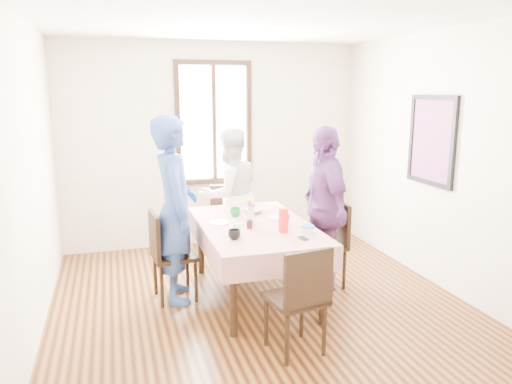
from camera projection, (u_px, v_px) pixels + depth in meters
ground at (264, 310)px, 4.71m from camera, size 4.50×4.50×0.00m
back_wall at (214, 145)px, 6.54m from camera, size 4.00×0.00×4.00m
right_wall at (450, 163)px, 4.99m from camera, size 0.00×4.50×4.50m
window_frame at (214, 123)px, 6.46m from camera, size 1.02×0.06×1.62m
window_pane at (214, 123)px, 6.47m from camera, size 0.90×0.02×1.50m
art_poster at (432, 140)px, 5.22m from camera, size 0.04×0.76×0.96m
dining_table at (255, 260)px, 4.98m from camera, size 0.95×1.67×0.75m
tablecloth at (255, 224)px, 4.90m from camera, size 1.07×1.79×0.01m
chair_left at (174, 255)px, 4.89m from camera, size 0.46×0.46×0.91m
chair_right at (324, 244)px, 5.23m from camera, size 0.45×0.45×0.91m
chair_far at (228, 224)px, 6.04m from camera, size 0.47×0.47×0.91m
chair_near at (295, 298)px, 3.89m from camera, size 0.49×0.49×0.91m
person_left at (175, 210)px, 4.79m from camera, size 0.47×0.70×1.86m
person_far at (228, 195)px, 5.94m from camera, size 0.95×0.83×1.65m
person_right at (323, 208)px, 5.14m from camera, size 0.48×1.04×1.73m
mug_black at (234, 234)px, 4.39m from camera, size 0.13×0.13×0.09m
mug_flag at (285, 220)px, 4.87m from camera, size 0.14×0.14×0.10m
mug_green at (235, 212)px, 5.19m from camera, size 0.16×0.16×0.09m
serving_bowl at (254, 211)px, 5.32m from camera, size 0.27×0.27×0.05m
juice_carton at (283, 220)px, 4.59m from camera, size 0.07×0.07×0.23m
butter_tub at (308, 230)px, 4.58m from camera, size 0.12×0.12×0.06m
jam_jar at (250, 224)px, 4.74m from camera, size 0.06×0.06×0.08m
drinking_glass at (237, 229)px, 4.55m from camera, size 0.07×0.07×0.10m
smartphone at (303, 238)px, 4.41m from camera, size 0.07×0.13×0.01m
flower_vase at (251, 217)px, 4.90m from camera, size 0.07×0.07×0.14m
plate_left at (220, 222)px, 4.93m from camera, size 0.20×0.20×0.01m
plate_right at (278, 218)px, 5.10m from camera, size 0.20×0.20×0.01m
plate_far at (237, 209)px, 5.48m from camera, size 0.20×0.20×0.01m
butter_lid at (308, 226)px, 4.58m from camera, size 0.12×0.12×0.01m
flower_bunch at (251, 206)px, 4.87m from camera, size 0.09×0.09×0.10m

